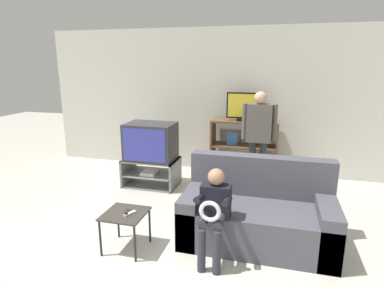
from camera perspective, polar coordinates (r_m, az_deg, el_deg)
name	(u,v)px	position (r m, az deg, el deg)	size (l,w,h in m)	color
wall_back	(211,101)	(5.97, 3.48, 7.63)	(6.40, 0.06, 2.60)	beige
tv_stand	(151,172)	(5.38, -7.23, -4.98)	(0.87, 0.58, 0.45)	slate
television_main	(151,141)	(5.22, -7.36, 0.45)	(0.78, 0.55, 0.60)	#2D2D33
media_shelf	(244,148)	(5.75, 9.18, -0.71)	(1.15, 0.42, 1.01)	brown
television_flat	(244,107)	(5.58, 9.14, 6.44)	(0.58, 0.20, 0.48)	black
folding_stool	(211,173)	(4.55, 3.41, -5.08)	(0.43, 0.37, 0.60)	#99999E
snack_table	(125,218)	(3.60, -11.80, -12.67)	(0.44, 0.44, 0.43)	#38332D
remote_control_black	(127,212)	(3.56, -11.51, -11.82)	(0.04, 0.14, 0.02)	#232328
remote_control_white	(130,213)	(3.53, -10.98, -12.01)	(0.04, 0.14, 0.02)	silver
couch	(258,215)	(3.79, 11.57, -12.27)	(1.66, 0.86, 0.93)	#4C4C56
person_standing_adult	(259,132)	(5.08, 11.79, 2.17)	(0.53, 0.20, 1.57)	#2D2D33
person_seated_child	(214,208)	(3.26, 3.93, -11.29)	(0.33, 0.43, 0.96)	#2D2D38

